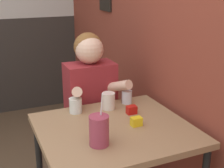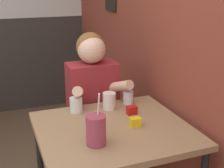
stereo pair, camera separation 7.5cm
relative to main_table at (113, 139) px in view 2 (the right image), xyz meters
name	(u,v)px [view 2 (the right image)]	position (x,y,z in m)	size (l,w,h in m)	color
brick_wall_right	(126,0)	(0.49, 0.96, 0.70)	(0.08, 4.55, 2.70)	brown
main_table	(113,139)	(0.00, 0.00, 0.00)	(0.84, 0.76, 0.73)	#93704C
person_seated	(93,112)	(0.04, 0.50, -0.04)	(0.42, 0.40, 1.18)	maroon
cocktail_pitcher	(96,130)	(-0.15, -0.15, 0.16)	(0.10, 0.10, 0.27)	#99384C
glass_near_pitcher	(128,97)	(0.22, 0.30, 0.12)	(0.07, 0.07, 0.09)	silver
glass_center	(76,105)	(-0.14, 0.28, 0.12)	(0.08, 0.08, 0.09)	silver
glass_far_side	(109,101)	(0.07, 0.26, 0.13)	(0.08, 0.08, 0.11)	silver
condiment_ketchup	(132,110)	(0.17, 0.13, 0.10)	(0.06, 0.04, 0.05)	#B7140F
condiment_mustard	(135,122)	(0.12, -0.03, 0.10)	(0.06, 0.04, 0.05)	yellow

